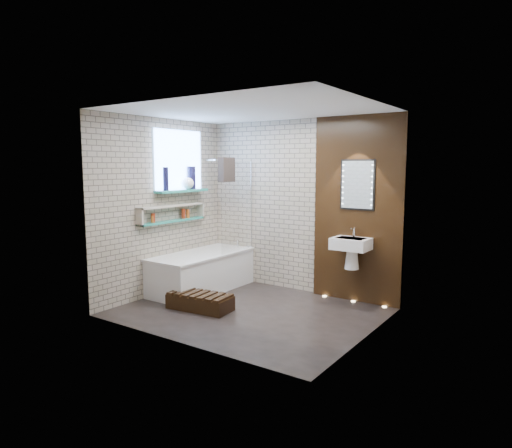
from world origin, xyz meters
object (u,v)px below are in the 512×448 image
Objects in this scene: bathtub at (202,271)px; walnut_step at (200,302)px; led_mirror at (357,185)px; bath_screen at (237,207)px; washbasin at (351,248)px.

walnut_step is at bearing -50.20° from bathtub.
led_mirror is (2.17, 0.78, 1.36)m from bathtub.
bath_screen is 2.41× the size of washbasin.
bath_screen is at bearing -169.34° from led_mirror.
bathtub is 1.14m from bath_screen.
bath_screen is at bearing 51.10° from bathtub.
washbasin is at bearing -90.00° from led_mirror.
walnut_step is at bearing -138.44° from washbasin.
walnut_step is (-1.55, -1.37, -0.69)m from washbasin.
bath_screen is 1.89m from led_mirror.
bathtub is 3.00× the size of washbasin.
bathtub is at bearing -128.90° from bath_screen.
walnut_step is (0.27, -1.19, -1.18)m from bath_screen.
washbasin is 0.83× the size of led_mirror.
bath_screen is 1.62× the size of walnut_step.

